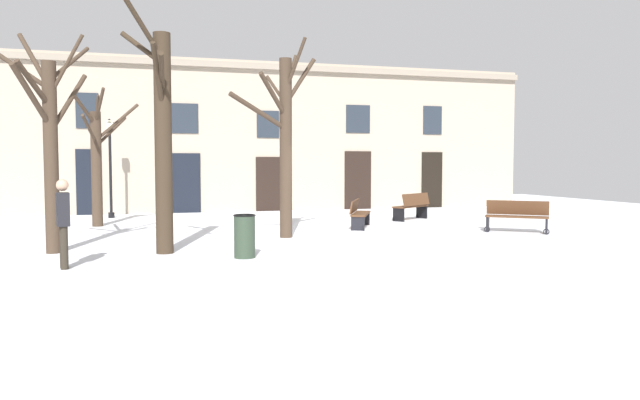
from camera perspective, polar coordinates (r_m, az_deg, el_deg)
ground_plane at (r=16.46m, az=1.75°, el=-3.44°), size 37.03×37.03×0.00m
building_facade at (r=25.49m, az=-4.66°, el=6.12°), size 23.14×0.60×6.23m
tree_right_of_center at (r=20.17m, az=-20.36°, el=3.56°), size 1.94×2.44×4.28m
tree_left_of_center at (r=13.60m, az=-14.73°, el=5.86°), size 1.07×1.74×5.46m
tree_foreground at (r=14.49m, az=-24.27°, el=5.24°), size 2.03×2.37×4.94m
tree_near_facade at (r=16.05m, az=-3.36°, el=5.80°), size 2.46×1.62×5.19m
streetlamp at (r=23.20m, az=-19.27°, el=3.86°), size 0.30×0.30×3.61m
litter_bin at (r=12.73m, az=-7.16°, el=-3.40°), size 0.47×0.47×0.92m
bench_back_to_back_left at (r=21.38m, az=8.72°, el=-0.58°), size 1.69×1.40×0.95m
bench_near_lamp at (r=18.64m, az=3.71°, el=-1.25°), size 1.22×1.87×0.86m
bench_facing_shops at (r=18.17m, az=18.16°, el=-1.44°), size 1.65×1.42×0.92m
person_strolling at (r=12.26m, az=-23.17°, el=-1.69°), size 0.29×0.41×1.69m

